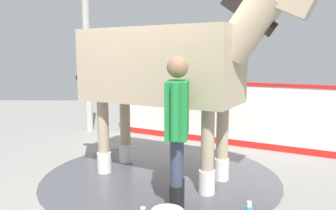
# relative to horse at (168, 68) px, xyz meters

# --- Properties ---
(ground_plane) EXTENTS (16.00, 16.00, 0.02)m
(ground_plane) POSITION_rel_horse_xyz_m (0.24, -0.07, -1.52)
(ground_plane) COLOR gray
(wet_patch) EXTENTS (3.27, 3.27, 0.00)m
(wet_patch) POSITION_rel_horse_xyz_m (0.10, -0.05, -1.51)
(wet_patch) COLOR #4C4C54
(wet_patch) RESTS_ON ground
(barrier_wall) EXTENTS (3.94, 2.12, 1.20)m
(barrier_wall) POSITION_rel_horse_xyz_m (-0.86, -1.87, -0.96)
(barrier_wall) COLOR white
(barrier_wall) RESTS_ON ground
(roof_post_far) EXTENTS (0.16, 0.16, 3.18)m
(roof_post_far) POSITION_rel_horse_xyz_m (1.80, -2.87, 0.08)
(roof_post_far) COLOR #B7B2A8
(roof_post_far) RESTS_ON ground
(horse) EXTENTS (3.12, 1.93, 2.60)m
(horse) POSITION_rel_horse_xyz_m (0.00, 0.00, 0.00)
(horse) COLOR tan
(horse) RESTS_ON ground
(handler) EXTENTS (0.26, 0.67, 1.67)m
(handler) POSITION_rel_horse_xyz_m (-0.11, 1.02, -0.55)
(handler) COLOR black
(handler) RESTS_ON ground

